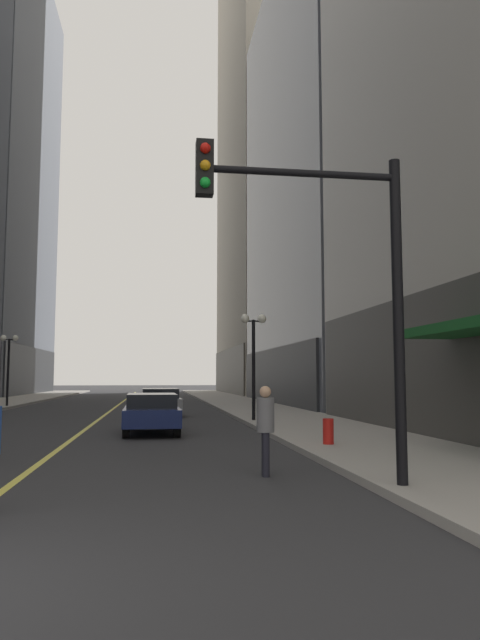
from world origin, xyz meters
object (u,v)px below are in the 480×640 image
car_grey (160,401)px  fire_hydrant_right (328,434)px  traffic_light_near_right (336,261)px  pedestrian_in_grey_suit (265,423)px  car_navy (152,412)px  street_lamp_left_far (9,354)px  street_lamp_right_mid (254,343)px

car_grey → fire_hydrant_right: 14.98m
traffic_light_near_right → pedestrian_in_grey_suit: bearing=111.4°
car_navy → street_lamp_left_far: size_ratio=0.98×
car_navy → pedestrian_in_grey_suit: pedestrian_in_grey_suit is taller
car_navy → car_grey: (0.34, 9.22, 0.00)m
pedestrian_in_grey_suit → traffic_light_near_right: bearing=-68.6°
car_grey → street_lamp_right_mid: size_ratio=1.08×
traffic_light_near_right → fire_hydrant_right: 6.86m
pedestrian_in_grey_suit → fire_hydrant_right: 4.46m
car_navy → street_lamp_left_far: street_lamp_left_far is taller
pedestrian_in_grey_suit → traffic_light_near_right: 3.51m
car_navy → pedestrian_in_grey_suit: bearing=-76.1°
pedestrian_in_grey_suit → street_lamp_right_mid: (1.85, 12.49, 2.27)m
car_grey → pedestrian_in_grey_suit: pedestrian_in_grey_suit is taller
car_grey → street_lamp_right_mid: bearing=-56.6°
fire_hydrant_right → car_grey: bearing=106.3°
pedestrian_in_grey_suit → street_lamp_left_far: bearing=112.6°
car_navy → traffic_light_near_right: 11.74m
car_navy → fire_hydrant_right: bearing=-48.6°
car_grey → street_lamp_right_mid: street_lamp_right_mid is taller
traffic_light_near_right → car_navy: bearing=105.3°
traffic_light_near_right → street_lamp_left_far: bearing=112.5°
car_navy → street_lamp_right_mid: (4.05, 3.58, 2.54)m
car_grey → traffic_light_near_right: 20.56m
car_grey → fire_hydrant_right: (4.21, -14.38, -0.32)m
pedestrian_in_grey_suit → street_lamp_left_far: size_ratio=0.38×
street_lamp_left_far → street_lamp_right_mid: same height
car_grey → traffic_light_near_right: traffic_light_near_right is taller
car_navy → car_grey: size_ratio=0.90×
car_navy → traffic_light_near_right: size_ratio=0.77×
car_grey → traffic_light_near_right: size_ratio=0.85×
car_grey → pedestrian_in_grey_suit: bearing=-84.1°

